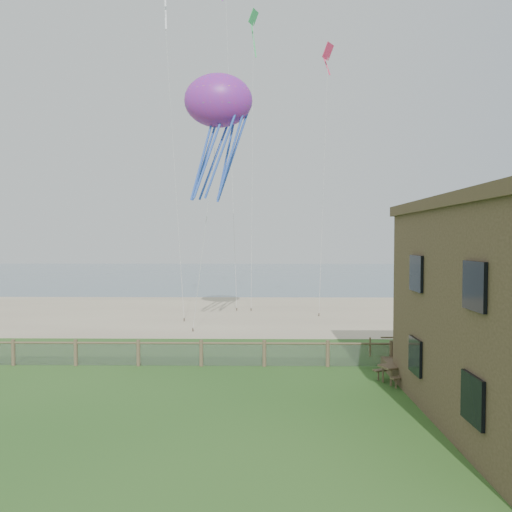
# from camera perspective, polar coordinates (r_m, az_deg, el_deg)

# --- Properties ---
(ground) EXTENTS (160.00, 160.00, 0.00)m
(ground) POSITION_cam_1_polar(r_m,az_deg,el_deg) (16.56, 1.15, -19.23)
(ground) COLOR #25501B
(ground) RESTS_ON ground
(sand_beach) EXTENTS (72.00, 20.00, 0.02)m
(sand_beach) POSITION_cam_1_polar(r_m,az_deg,el_deg) (37.91, 0.94, -7.09)
(sand_beach) COLOR tan
(sand_beach) RESTS_ON ground
(ocean) EXTENTS (160.00, 68.00, 0.02)m
(ocean) POSITION_cam_1_polar(r_m,az_deg,el_deg) (81.65, 0.85, -2.21)
(ocean) COLOR slate
(ocean) RESTS_ON ground
(chainlink_fence) EXTENTS (36.20, 0.20, 1.25)m
(chainlink_fence) POSITION_cam_1_polar(r_m,az_deg,el_deg) (22.11, 1.05, -12.26)
(chainlink_fence) COLOR brown
(chainlink_fence) RESTS_ON ground
(picnic_table) EXTENTS (2.30, 2.04, 0.80)m
(picnic_table) POSITION_cam_1_polar(r_m,az_deg,el_deg) (20.77, 17.73, -13.72)
(picnic_table) COLOR brown
(picnic_table) RESTS_ON ground
(octopus_kite) EXTENTS (4.30, 3.51, 7.72)m
(octopus_kite) POSITION_cam_1_polar(r_m,az_deg,el_deg) (27.39, -4.72, 14.81)
(octopus_kite) COLOR #E6244A
(kite_white) EXTENTS (1.81, 2.06, 2.78)m
(kite_white) POSITION_cam_1_polar(r_m,az_deg,el_deg) (33.57, -11.48, 28.66)
(kite_white) COLOR white
(kite_red) EXTENTS (1.74, 1.67, 1.94)m
(kite_red) POSITION_cam_1_polar(r_m,az_deg,el_deg) (34.40, 8.99, 23.36)
(kite_red) COLOR #E12752
(kite_green) EXTENTS (2.10, 1.73, 2.88)m
(kite_green) POSITION_cam_1_polar(r_m,az_deg,el_deg) (37.62, -0.33, 26.42)
(kite_green) COLOR green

